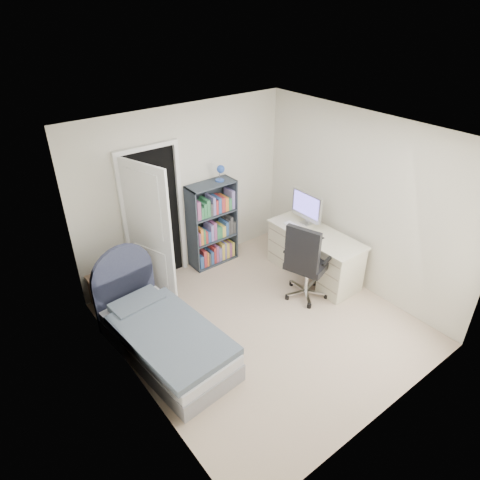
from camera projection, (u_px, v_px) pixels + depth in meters
room_shell at (266, 242)px, 4.98m from camera, size 3.50×3.70×2.60m
door at (150, 227)px, 5.75m from camera, size 0.92×0.79×2.06m
bed at (163, 336)px, 5.05m from camera, size 1.01×1.90×1.13m
nightstand at (103, 284)px, 5.76m from camera, size 0.37×0.37×0.55m
floor_lamp at (140, 257)px, 6.06m from camera, size 0.18×0.18×1.25m
bookcase at (213, 227)px, 6.60m from camera, size 0.75×0.32×1.60m
desk at (314, 252)px, 6.38m from camera, size 0.60×1.50×1.23m
office_chair at (306, 260)px, 5.74m from camera, size 0.67×0.68×1.19m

